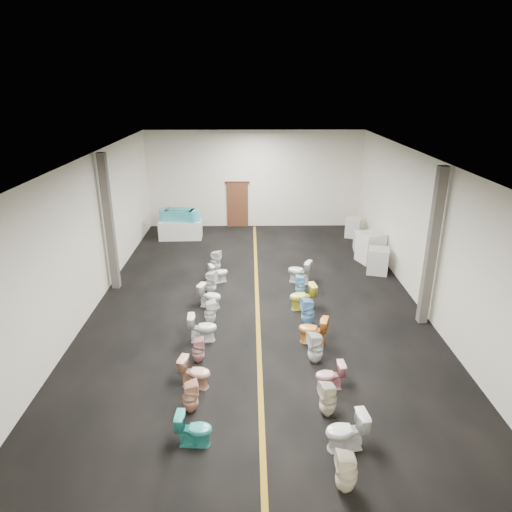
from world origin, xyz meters
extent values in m
plane|color=black|center=(0.00, 0.00, 0.00)|extent=(16.00, 16.00, 0.00)
plane|color=black|center=(0.00, 0.00, 4.50)|extent=(16.00, 16.00, 0.00)
plane|color=silver|center=(0.00, 8.00, 2.25)|extent=(10.00, 0.00, 10.00)
plane|color=silver|center=(0.00, -8.00, 2.25)|extent=(10.00, 0.00, 10.00)
plane|color=silver|center=(-5.00, 0.00, 2.25)|extent=(0.00, 16.00, 16.00)
plane|color=silver|center=(5.00, 0.00, 2.25)|extent=(0.00, 16.00, 16.00)
cube|color=olive|center=(0.00, 0.00, 0.00)|extent=(0.12, 15.60, 0.01)
cube|color=#562D19|center=(-0.80, 7.94, 1.05)|extent=(1.00, 0.10, 2.10)
cube|color=#331C11|center=(-0.80, 7.95, 2.12)|extent=(1.15, 0.08, 0.10)
cube|color=#59544C|center=(-4.75, 1.00, 2.25)|extent=(0.25, 0.25, 4.50)
cube|color=#59544C|center=(4.75, -1.50, 2.25)|extent=(0.25, 0.25, 4.50)
cube|color=white|center=(-3.29, 6.18, 0.41)|extent=(1.87, 0.98, 0.82)
cube|color=#44AEC4|center=(-3.29, 6.18, 1.05)|extent=(1.30, 0.86, 0.50)
cylinder|color=#44AEC4|center=(-3.88, 6.29, 1.05)|extent=(0.66, 0.66, 0.50)
cylinder|color=#44AEC4|center=(-2.70, 6.08, 1.05)|extent=(0.66, 0.66, 0.50)
cube|color=teal|center=(-3.29, 6.18, 1.25)|extent=(1.06, 0.63, 0.20)
cube|color=silver|center=(4.40, 2.12, 0.46)|extent=(0.89, 0.89, 0.92)
cube|color=silver|center=(4.40, 3.23, 0.58)|extent=(1.08, 1.08, 1.16)
cube|color=silver|center=(4.40, 4.57, 0.38)|extent=(0.75, 0.75, 0.75)
cube|color=silver|center=(4.40, 6.23, 0.45)|extent=(0.83, 0.83, 0.89)
imported|color=teal|center=(-1.29, -6.22, 0.35)|extent=(0.71, 0.43, 0.70)
imported|color=#E0A487|center=(-1.48, -5.29, 0.37)|extent=(0.41, 0.40, 0.74)
imported|color=#DCA382|center=(-1.47, -4.44, 0.36)|extent=(0.79, 0.56, 0.73)
imported|color=#D09392|center=(-1.51, -3.49, 0.34)|extent=(0.35, 0.34, 0.68)
imported|color=white|center=(-1.50, -2.46, 0.39)|extent=(0.78, 0.47, 0.77)
imported|color=white|center=(-1.37, -1.56, 0.37)|extent=(0.42, 0.41, 0.73)
imported|color=white|center=(-1.46, -0.50, 0.37)|extent=(0.82, 0.63, 0.73)
imported|color=silver|center=(-1.51, 0.41, 0.40)|extent=(0.46, 0.46, 0.81)
imported|color=white|center=(-1.32, 1.38, 0.34)|extent=(0.76, 0.61, 0.68)
imported|color=silver|center=(-1.48, 2.27, 0.41)|extent=(0.48, 0.48, 0.83)
imported|color=beige|center=(1.37, -7.33, 0.41)|extent=(0.39, 0.38, 0.81)
imported|color=white|center=(1.56, -6.38, 0.40)|extent=(0.83, 0.55, 0.80)
imported|color=beige|center=(1.37, -5.44, 0.40)|extent=(0.45, 0.44, 0.80)
imported|color=pink|center=(1.56, -4.56, 0.33)|extent=(0.68, 0.42, 0.66)
imported|color=silver|center=(1.37, -3.54, 0.42)|extent=(0.47, 0.46, 0.83)
imported|color=orange|center=(1.43, -2.63, 0.39)|extent=(0.86, 0.65, 0.78)
imported|color=#78B3E2|center=(1.41, -1.67, 0.42)|extent=(0.45, 0.45, 0.84)
imported|color=yellow|center=(1.37, -0.67, 0.41)|extent=(0.86, 0.58, 0.81)
imported|color=#87D1F5|center=(1.41, 0.26, 0.36)|extent=(0.35, 0.34, 0.71)
imported|color=white|center=(1.47, 1.30, 0.41)|extent=(0.93, 0.75, 0.83)
camera|label=1|loc=(-0.22, -13.13, 6.50)|focal=32.00mm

